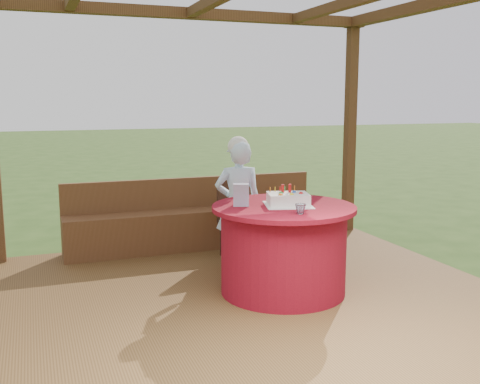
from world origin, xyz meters
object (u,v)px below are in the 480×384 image
(bench, at_px, (196,225))
(birthday_cake, at_px, (288,199))
(table, at_px, (283,248))
(elderly_woman, at_px, (238,203))
(drinking_glass, at_px, (301,209))
(chair, at_px, (238,215))
(gift_bag, at_px, (241,195))

(bench, xyz_separation_m, birthday_cake, (0.34, -1.78, 0.58))
(table, xyz_separation_m, elderly_woman, (-0.12, 0.83, 0.28))
(drinking_glass, bearing_deg, birthday_cake, 79.95)
(elderly_woman, bearing_deg, table, -81.90)
(table, distance_m, drinking_glass, 0.57)
(chair, bearing_deg, bench, 121.71)
(bench, relative_size, gift_bag, 15.46)
(bench, xyz_separation_m, table, (0.30, -1.77, 0.14))
(chair, xyz_separation_m, elderly_woman, (-0.15, -0.42, 0.22))
(bench, height_order, gift_bag, gift_bag)
(table, distance_m, birthday_cake, 0.45)
(bench, relative_size, table, 2.37)
(gift_bag, bearing_deg, chair, 92.20)
(table, relative_size, gift_bag, 6.52)
(table, relative_size, chair, 1.51)
(table, relative_size, drinking_glass, 14.19)
(chair, distance_m, birthday_cake, 1.31)
(chair, bearing_deg, elderly_woman, -109.34)
(chair, distance_m, elderly_woman, 0.49)
(bench, height_order, table, bench)
(elderly_woman, height_order, drinking_glass, elderly_woman)
(bench, distance_m, birthday_cake, 1.90)
(bench, xyz_separation_m, drinking_glass, (0.27, -2.15, 0.57))
(bench, bearing_deg, elderly_woman, -79.26)
(table, bearing_deg, chair, 88.75)
(table, bearing_deg, bench, 99.50)
(chair, height_order, birthday_cake, birthday_cake)
(elderly_woman, relative_size, drinking_glass, 15.12)
(chair, height_order, elderly_woman, elderly_woman)
(elderly_woman, height_order, birthday_cake, elderly_woman)
(elderly_woman, distance_m, drinking_glass, 1.23)
(chair, distance_m, gift_bag, 1.27)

